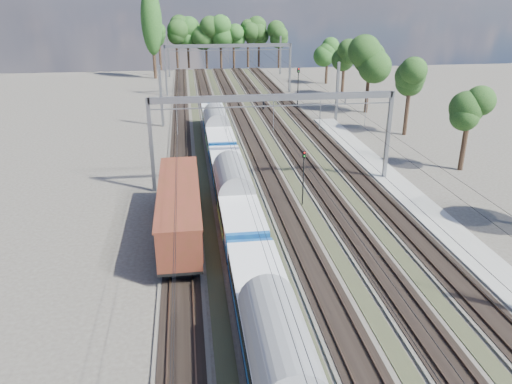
{
  "coord_description": "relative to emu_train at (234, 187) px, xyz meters",
  "views": [
    {
      "loc": [
        -8.05,
        -15.45,
        17.82
      ],
      "look_at": [
        -2.86,
        21.47,
        2.8
      ],
      "focal_mm": 35.0,
      "sensor_mm": 36.0,
      "label": 1
    }
  ],
  "objects": [
    {
      "name": "signal_far",
      "position": [
        14.44,
        40.51,
        1.54
      ],
      "size": [
        0.47,
        0.44,
        6.55
      ],
      "rotation": [
        0.0,
        0.0,
        0.42
      ],
      "color": "black",
      "rests_on": "ground"
    },
    {
      "name": "worker",
      "position": [
        8.69,
        39.68,
        -1.61
      ],
      "size": [
        0.7,
        0.84,
        1.98
      ],
      "primitive_type": "imported",
      "rotation": [
        0.0,
        0.0,
        1.93
      ],
      "color": "black",
      "rests_on": "ground"
    },
    {
      "name": "poplar",
      "position": [
        -10.0,
        74.7,
        9.28
      ],
      "size": [
        4.4,
        4.4,
        19.04
      ],
      "color": "black",
      "rests_on": "ground"
    },
    {
      "name": "signal_near",
      "position": [
        6.29,
        1.4,
        0.61
      ],
      "size": [
        0.36,
        0.34,
        5.08
      ],
      "rotation": [
        0.0,
        0.0,
        -0.4
      ],
      "color": "black",
      "rests_on": "ground"
    },
    {
      "name": "tree_belt",
      "position": [
        12.05,
        69.79,
        5.99
      ],
      "size": [
        39.47,
        101.73,
        12.17
      ],
      "color": "black",
      "rests_on": "ground"
    },
    {
      "name": "emu_train",
      "position": [
        0.0,
        0.0,
        0.0
      ],
      "size": [
        3.03,
        63.97,
        4.42
      ],
      "color": "black",
      "rests_on": "ground"
    },
    {
      "name": "track_bed",
      "position": [
        4.5,
        21.7,
        -2.5
      ],
      "size": [
        21.0,
        130.0,
        0.34
      ],
      "color": "#47423A",
      "rests_on": "ground"
    },
    {
      "name": "catenary",
      "position": [
        4.83,
        29.39,
        3.8
      ],
      "size": [
        25.65,
        130.0,
        9.0
      ],
      "color": "slate",
      "rests_on": "ground"
    },
    {
      "name": "freight_boxcar",
      "position": [
        -4.5,
        -3.21,
        -0.23
      ],
      "size": [
        3.13,
        15.1,
        3.89
      ],
      "color": "black",
      "rests_on": "ground"
    },
    {
      "name": "platform",
      "position": [
        16.5,
        -3.3,
        -2.45
      ],
      "size": [
        3.0,
        70.0,
        0.3
      ],
      "primitive_type": "cube",
      "color": "gray",
      "rests_on": "ground"
    }
  ]
}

